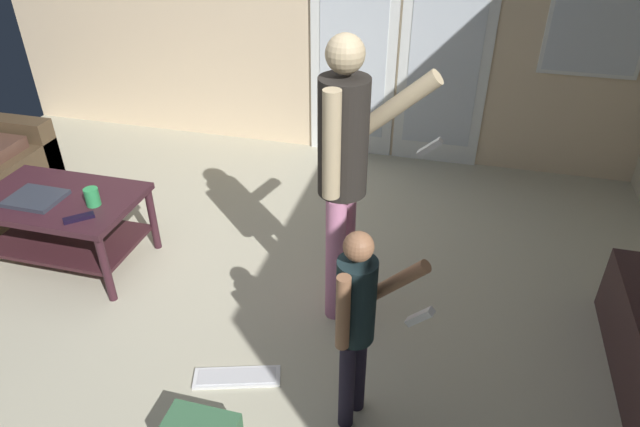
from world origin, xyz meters
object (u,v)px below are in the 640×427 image
(person_adult, at_px, (345,162))
(loose_keyboard, at_px, (237,377))
(tv_remote_black, at_px, (79,218))
(cup_near_edge, at_px, (92,197))
(laptop_closed, at_px, (36,198))
(person_child, at_px, (357,317))
(coffee_table, at_px, (63,215))

(person_adult, bearing_deg, loose_keyboard, -119.81)
(tv_remote_black, bearing_deg, loose_keyboard, -65.37)
(cup_near_edge, bearing_deg, laptop_closed, -173.76)
(laptop_closed, xyz_separation_m, cup_near_edge, (0.37, 0.04, 0.04))
(person_adult, relative_size, person_child, 1.52)
(loose_keyboard, height_order, tv_remote_black, tv_remote_black)
(person_adult, distance_m, person_child, 0.84)
(coffee_table, bearing_deg, laptop_closed, -146.89)
(person_child, bearing_deg, laptop_closed, 162.77)
(coffee_table, height_order, person_adult, person_adult)
(coffee_table, relative_size, tv_remote_black, 5.71)
(person_child, height_order, loose_keyboard, person_child)
(person_adult, relative_size, loose_keyboard, 3.47)
(person_adult, xyz_separation_m, laptop_closed, (-1.89, -0.09, -0.45))
(laptop_closed, xyz_separation_m, tv_remote_black, (0.38, -0.12, -0.00))
(person_child, xyz_separation_m, cup_near_edge, (-1.74, 0.70, -0.08))
(person_child, relative_size, loose_keyboard, 2.29)
(person_adult, height_order, tv_remote_black, person_adult)
(coffee_table, xyz_separation_m, cup_near_edge, (0.27, -0.02, 0.19))
(loose_keyboard, height_order, laptop_closed, laptop_closed)
(loose_keyboard, relative_size, tv_remote_black, 2.70)
(loose_keyboard, bearing_deg, person_adult, 60.19)
(person_adult, distance_m, cup_near_edge, 1.57)
(person_adult, distance_m, loose_keyboard, 1.23)
(laptop_closed, height_order, tv_remote_black, laptop_closed)
(person_child, bearing_deg, loose_keyboard, 174.06)
(person_adult, height_order, loose_keyboard, person_adult)
(coffee_table, xyz_separation_m, person_adult, (1.79, 0.02, 0.60))
(coffee_table, bearing_deg, cup_near_edge, -5.13)
(person_adult, bearing_deg, laptop_closed, -177.32)
(cup_near_edge, bearing_deg, person_adult, 1.80)
(coffee_table, height_order, loose_keyboard, coffee_table)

